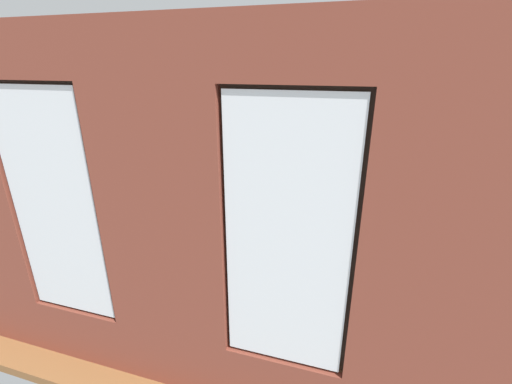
{
  "coord_description": "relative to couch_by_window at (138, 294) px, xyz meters",
  "views": [
    {
      "loc": [
        -1.44,
        4.9,
        2.88
      ],
      "look_at": [
        -0.06,
        0.4,
        1.09
      ],
      "focal_mm": 24.0,
      "sensor_mm": 36.0,
      "label": 1
    }
  ],
  "objects": [
    {
      "name": "cup_ceramic",
      "position": [
        -1.07,
        -2.31,
        0.15
      ],
      "size": [
        0.07,
        0.07,
        0.08
      ],
      "primitive_type": "cylinder",
      "color": "silver",
      "rests_on": "coffee_table"
    },
    {
      "name": "potted_plant_mid_room_small",
      "position": [
        -1.46,
        -3.16,
        0.16
      ],
      "size": [
        0.44,
        0.44,
        0.71
      ],
      "color": "#47423D",
      "rests_on": "ground_plane"
    },
    {
      "name": "potted_plant_beside_window_right",
      "position": [
        1.46,
        0.09,
        0.33
      ],
      "size": [
        1.02,
        1.08,
        1.35
      ],
      "color": "#9E5638",
      "rests_on": "ground_plane"
    },
    {
      "name": "ground_plane",
      "position": [
        -0.86,
        -2.13,
        -0.38
      ],
      "size": [
        6.7,
        6.31,
        0.1
      ],
      "primitive_type": "cube",
      "color": "brown"
    },
    {
      "name": "potted_plant_foreground_right",
      "position": [
        1.53,
        -4.23,
        0.25
      ],
      "size": [
        1.13,
        1.14,
        1.22
      ],
      "color": "#9E5638",
      "rests_on": "ground_plane"
    },
    {
      "name": "white_wall_right",
      "position": [
        2.14,
        -1.93,
        1.26
      ],
      "size": [
        0.1,
        5.31,
        3.18
      ],
      "primitive_type": "cube",
      "color": "white",
      "rests_on": "ground_plane"
    },
    {
      "name": "potted_plant_corner_far_left",
      "position": [
        -3.36,
        0.09,
        0.4
      ],
      "size": [
        1.05,
        1.17,
        1.47
      ],
      "color": "#9E5638",
      "rests_on": "ground_plane"
    },
    {
      "name": "tv_flatscreen",
      "position": [
        1.84,
        -2.29,
        0.47
      ],
      "size": [
        0.94,
        0.2,
        0.67
      ],
      "color": "black",
      "rests_on": "media_console"
    },
    {
      "name": "remote_black",
      "position": [
        -1.42,
        -2.44,
        0.12
      ],
      "size": [
        0.15,
        0.16,
        0.02
      ],
      "primitive_type": "cube",
      "rotation": [
        0.0,
        0.0,
        3.86
      ],
      "color": "black",
      "rests_on": "coffee_table"
    },
    {
      "name": "couch_left",
      "position": [
        -3.21,
        -2.17,
        0.0
      ],
      "size": [
        1.03,
        1.96,
        0.8
      ],
      "rotation": [
        0.0,
        0.0,
        1.65
      ],
      "color": "black",
      "rests_on": "ground_plane"
    },
    {
      "name": "potted_plant_corner_near_left",
      "position": [
        -3.36,
        -4.28,
        0.31
      ],
      "size": [
        0.89,
        0.88,
        1.13
      ],
      "color": "#47423D",
      "rests_on": "ground_plane"
    },
    {
      "name": "coffee_table",
      "position": [
        -1.07,
        -2.31,
        0.05
      ],
      "size": [
        1.28,
        0.73,
        0.44
      ],
      "color": "tan",
      "rests_on": "ground_plane"
    },
    {
      "name": "brick_wall_with_windows",
      "position": [
        -0.86,
        0.65,
        1.23
      ],
      "size": [
        6.1,
        0.3,
        3.18
      ],
      "color": "brown",
      "rests_on": "ground_plane"
    },
    {
      "name": "papasan_chair",
      "position": [
        -0.63,
        -4.1,
        0.12
      ],
      "size": [
        1.12,
        1.12,
        0.7
      ],
      "color": "olive",
      "rests_on": "ground_plane"
    },
    {
      "name": "potted_plant_between_couches",
      "position": [
        -1.41,
        -0.05,
        0.33
      ],
      "size": [
        0.68,
        0.68,
        0.96
      ],
      "color": "gray",
      "rests_on": "ground_plane"
    },
    {
      "name": "table_plant_small",
      "position": [
        -1.16,
        -2.2,
        0.22
      ],
      "size": [
        0.14,
        0.14,
        0.21
      ],
      "color": "#47423D",
      "rests_on": "coffee_table"
    },
    {
      "name": "media_console",
      "position": [
        1.84,
        -2.29,
        -0.1
      ],
      "size": [
        1.17,
        0.42,
        0.46
      ],
      "primitive_type": "cube",
      "color": "black",
      "rests_on": "ground_plane"
    },
    {
      "name": "potted_plant_near_tv",
      "position": [
        1.29,
        -1.25,
        0.09
      ],
      "size": [
        0.41,
        0.41,
        0.67
      ],
      "color": "gray",
      "rests_on": "ground_plane"
    },
    {
      "name": "couch_by_window",
      "position": [
        0.0,
        0.0,
        0.0
      ],
      "size": [
        1.91,
        0.87,
        0.8
      ],
      "color": "black",
      "rests_on": "ground_plane"
    },
    {
      "name": "candle_jar",
      "position": [
        -0.68,
        -2.2,
        0.16
      ],
      "size": [
        0.08,
        0.08,
        0.1
      ],
      "primitive_type": "cylinder",
      "color": "#B7333D",
      "rests_on": "coffee_table"
    }
  ]
}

